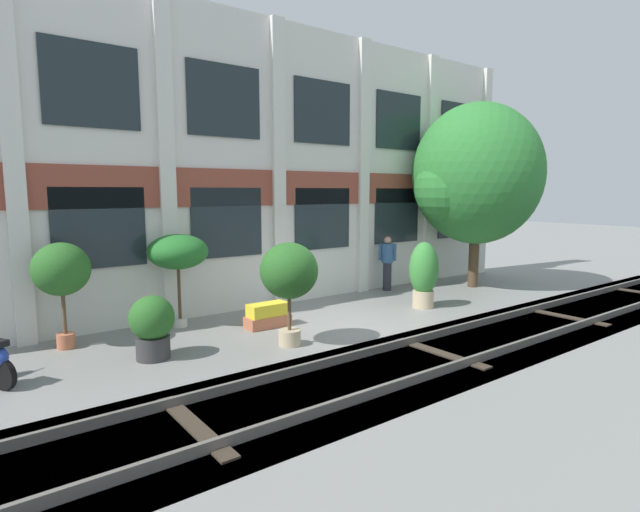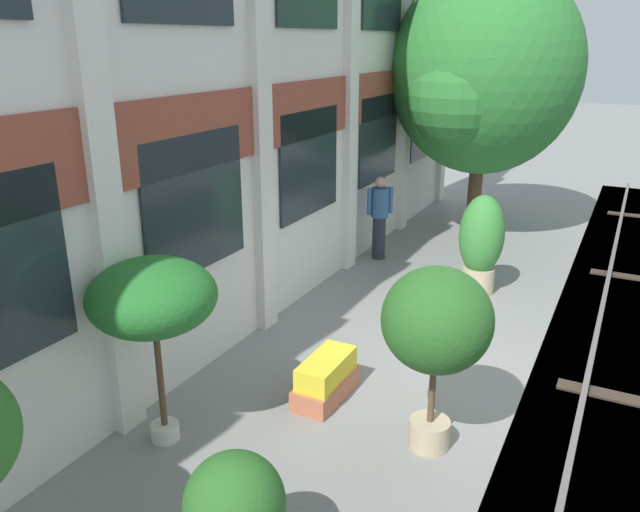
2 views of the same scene
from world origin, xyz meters
name	(u,v)px [view 1 (image 1 of 2)]	position (x,y,z in m)	size (l,w,h in m)	color
ground_plane	(352,329)	(0.00, 0.00, 0.00)	(80.00, 80.00, 0.00)	gray
apartment_facade	(273,166)	(0.00, 3.25, 3.66)	(18.04, 0.64, 7.33)	silver
rail_tracks	(433,363)	(0.00, -2.29, -0.13)	(25.68, 2.80, 0.43)	#423F3A
broadleaf_tree	(477,177)	(6.24, 1.40, 3.44)	(4.16, 3.96, 5.70)	#4C3826
potted_plant_ribbed_drum	(152,325)	(-4.18, 0.65, 0.64)	(0.80, 0.80, 1.16)	#333333
potted_plant_square_trough	(268,316)	(-1.41, 1.24, 0.25)	(1.01, 0.48, 0.54)	#B76647
potted_plant_low_pan	(178,253)	(-2.97, 2.43, 1.67)	(1.32, 1.32, 2.08)	beige
potted_plant_fluted_column	(424,271)	(2.80, 0.43, 0.95)	(0.76, 0.76, 1.72)	tan
potted_plant_terracotta_small	(61,271)	(-5.32, 2.27, 1.51)	(1.05, 1.05, 2.06)	#B76647
potted_plant_tall_urn	(289,274)	(-1.77, -0.18, 1.43)	(1.13, 1.13, 2.04)	tan
resident_by_doorway	(387,262)	(3.66, 2.62, 0.89)	(0.39, 0.41, 1.65)	#282833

